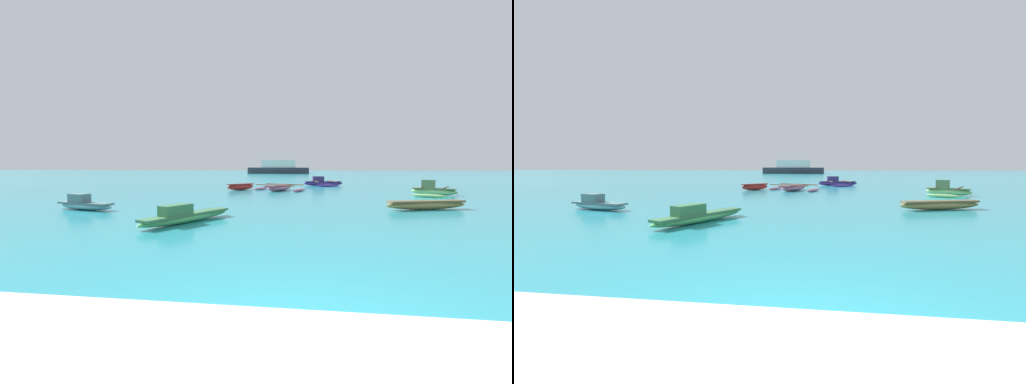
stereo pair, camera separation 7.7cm
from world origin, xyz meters
The scene contains 9 objects.
ground_plane centered at (0.00, 0.00, 0.00)m, with size 240.00×240.00×0.00m.
moored_boat_0 centered at (-9.04, 9.86, 0.23)m, with size 2.83×1.27×0.64m.
moored_boat_1 centered at (-3.84, 7.41, 0.21)m, with size 2.15×3.72×0.60m.
moored_boat_2 centered at (-4.77, 21.80, 0.26)m, with size 1.96×1.98×0.46m.
moored_boat_3 centered at (7.62, 19.03, 0.30)m, with size 3.31×4.12×0.93m.
moored_boat_4 centered at (1.46, 27.97, 0.27)m, with size 3.54×3.54×0.84m.
moored_boat_5 centered at (-1.89, 21.50, 0.22)m, with size 3.82×3.17×0.46m.
moored_boat_6 centered at (4.86, 11.87, 0.21)m, with size 3.54×1.54×0.37m.
distant_ferry centered at (-5.85, 72.29, 1.19)m, with size 13.26×2.92×2.92m.
Camera 2 is at (-0.02, -2.93, 1.82)m, focal length 24.00 mm.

